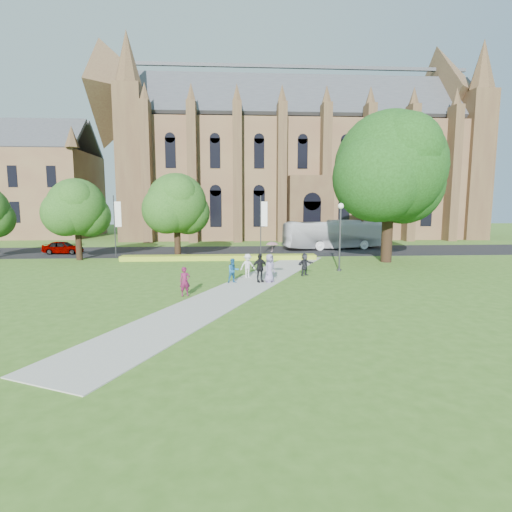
{
  "coord_description": "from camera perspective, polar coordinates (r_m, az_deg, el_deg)",
  "views": [
    {
      "loc": [
        -0.86,
        -23.71,
        5.18
      ],
      "look_at": [
        0.82,
        3.58,
        1.6
      ],
      "focal_mm": 28.0,
      "sensor_mm": 36.0,
      "label": 1
    }
  ],
  "objects": [
    {
      "name": "flower_hedge",
      "position": [
        37.26,
        -5.25,
        -0.22
      ],
      "size": [
        18.0,
        1.4,
        0.45
      ],
      "primitive_type": "cube",
      "color": "gold",
      "rests_on": "ground"
    },
    {
      "name": "building_west",
      "position": [
        73.7,
        -30.72,
        9.56
      ],
      "size": [
        22.0,
        14.0,
        18.3
      ],
      "color": "brown",
      "rests_on": "ground"
    },
    {
      "name": "street_tree_1",
      "position": [
        38.55,
        -11.29,
        7.38
      ],
      "size": [
        5.6,
        5.6,
        8.05
      ],
      "color": "#332114",
      "rests_on": "ground"
    },
    {
      "name": "pedestrian_5",
      "position": [
        29.02,
        6.97,
        -1.19
      ],
      "size": [
        1.49,
        1.27,
        1.61
      ],
      "primitive_type": "imported",
      "rotation": [
        0.0,
        0.0,
        0.63
      ],
      "color": "#24242B",
      "rests_on": "footpath"
    },
    {
      "name": "footpath",
      "position": [
        25.26,
        -1.51,
        -4.33
      ],
      "size": [
        15.58,
        28.54,
        0.04
      ],
      "primitive_type": "cube",
      "rotation": [
        0.0,
        0.0,
        -0.44
      ],
      "color": "#B2B2A8",
      "rests_on": "ground"
    },
    {
      "name": "car_0",
      "position": [
        46.06,
        -25.86,
        1.12
      ],
      "size": [
        4.09,
        1.93,
        1.35
      ],
      "primitive_type": "imported",
      "rotation": [
        0.0,
        0.0,
        1.48
      ],
      "color": "gray",
      "rests_on": "road"
    },
    {
      "name": "banner_pole_1",
      "position": [
        40.48,
        -19.4,
        4.5
      ],
      "size": [
        0.7,
        0.1,
        6.0
      ],
      "color": "#38383D",
      "rests_on": "ground"
    },
    {
      "name": "pedestrian_1",
      "position": [
        26.16,
        -3.28,
        -2.1
      ],
      "size": [
        0.93,
        0.81,
        1.6
      ],
      "primitive_type": "imported",
      "rotation": [
        0.0,
        0.0,
        0.31
      ],
      "color": "#1D5D92",
      "rests_on": "footpath"
    },
    {
      "name": "streetlamp",
      "position": [
        31.4,
        11.94,
        3.86
      ],
      "size": [
        0.44,
        0.44,
        5.24
      ],
      "color": "#38383D",
      "rests_on": "ground"
    },
    {
      "name": "pedestrian_0",
      "position": [
        22.78,
        -10.13,
        -3.59
      ],
      "size": [
        0.7,
        0.58,
        1.64
      ],
      "primitive_type": "imported",
      "rotation": [
        0.0,
        0.0,
        0.35
      ],
      "color": "#5F1539",
      "rests_on": "footpath"
    },
    {
      "name": "tour_coach",
      "position": [
        46.81,
        11.12,
        3.02
      ],
      "size": [
        12.19,
        4.95,
        3.31
      ],
      "primitive_type": "imported",
      "rotation": [
        0.0,
        0.0,
        1.76
      ],
      "color": "white",
      "rests_on": "road"
    },
    {
      "name": "pedestrian_2",
      "position": [
        27.98,
        -1.2,
        -1.39
      ],
      "size": [
        1.22,
        0.92,
        1.67
      ],
      "primitive_type": "imported",
      "rotation": [
        0.0,
        0.0,
        0.3
      ],
      "color": "silver",
      "rests_on": "footpath"
    },
    {
      "name": "pedestrian_3",
      "position": [
        26.32,
        0.54,
        -1.71
      ],
      "size": [
        1.2,
        0.83,
        1.89
      ],
      "primitive_type": "imported",
      "rotation": [
        0.0,
        0.0,
        0.37
      ],
      "color": "black",
      "rests_on": "footpath"
    },
    {
      "name": "large_tree",
      "position": [
        37.51,
        18.59,
        11.95
      ],
      "size": [
        9.6,
        9.6,
        13.2
      ],
      "color": "#332114",
      "rests_on": "ground"
    },
    {
      "name": "parasol",
      "position": [
        26.21,
        2.33,
        1.09
      ],
      "size": [
        0.86,
        0.86,
        0.71
      ],
      "primitive_type": "imported",
      "rotation": [
        0.0,
        0.0,
        -0.06
      ],
      "color": "#ECA7B8",
      "rests_on": "pedestrian_4"
    },
    {
      "name": "banner_pole_0",
      "position": [
        39.06,
        0.84,
        4.83
      ],
      "size": [
        0.7,
        0.1,
        6.0
      ],
      "color": "#38383D",
      "rests_on": "ground"
    },
    {
      "name": "pedestrian_4",
      "position": [
        26.27,
        1.95,
        -1.75
      ],
      "size": [
        1.05,
        1.09,
        1.88
      ],
      "primitive_type": "imported",
      "rotation": [
        0.0,
        0.0,
        0.87
      ],
      "color": "slate",
      "rests_on": "footpath"
    },
    {
      "name": "cathedral",
      "position": [
        64.83,
        6.34,
        14.33
      ],
      "size": [
        52.6,
        18.25,
        28.0
      ],
      "color": "brown",
      "rests_on": "ground"
    },
    {
      "name": "road",
      "position": [
        44.02,
        -2.39,
        0.71
      ],
      "size": [
        160.0,
        10.0,
        0.02
      ],
      "primitive_type": "cube",
      "color": "black",
      "rests_on": "ground"
    },
    {
      "name": "ground",
      "position": [
        24.28,
        -1.43,
        -4.86
      ],
      "size": [
        160.0,
        160.0,
        0.0
      ],
      "primitive_type": "plane",
      "color": "#3A601D",
      "rests_on": "ground"
    },
    {
      "name": "street_tree_0",
      "position": [
        40.27,
        -24.25,
        6.37
      ],
      "size": [
        5.2,
        5.2,
        7.5
      ],
      "color": "#332114",
      "rests_on": "ground"
    }
  ]
}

